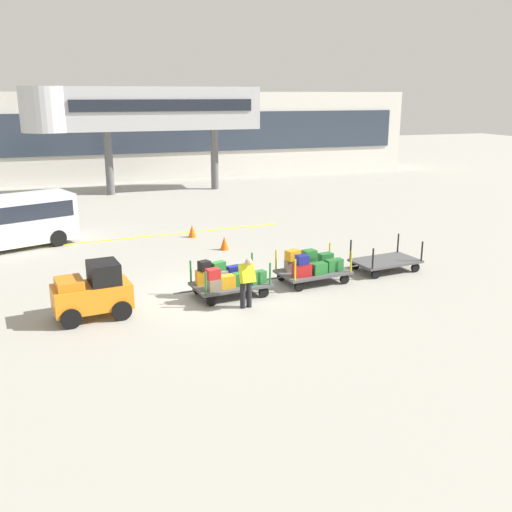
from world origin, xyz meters
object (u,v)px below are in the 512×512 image
at_px(baggage_tug, 93,292).
at_px(safety_cone_near, 192,231).
at_px(baggage_cart_middle, 312,267).
at_px(baggage_cart_tail, 385,261).
at_px(safety_cone_far, 224,243).
at_px(baggage_cart_lead, 227,279).
at_px(shuttle_van, 12,218).
at_px(baggage_handler, 247,280).

distance_m(baggage_tug, safety_cone_near, 9.59).
xyz_separation_m(baggage_cart_middle, baggage_cart_tail, (3.03, 0.37, -0.21)).
xyz_separation_m(safety_cone_near, safety_cone_far, (0.76, -2.50, 0.00)).
bearing_deg(safety_cone_near, safety_cone_far, -73.13).
distance_m(baggage_cart_lead, shuttle_van, 10.74).
bearing_deg(baggage_tug, shuttle_van, 106.09).
xyz_separation_m(baggage_tug, baggage_cart_middle, (7.05, 0.86, -0.20)).
bearing_deg(baggage_cart_middle, baggage_cart_lead, -173.13).
bearing_deg(safety_cone_near, baggage_handler, -92.68).
relative_size(baggage_cart_middle, baggage_handler, 1.96).
bearing_deg(safety_cone_far, safety_cone_near, 106.87).
relative_size(baggage_tug, baggage_cart_tail, 0.72).
height_order(baggage_cart_middle, safety_cone_near, baggage_cart_middle).
bearing_deg(baggage_cart_tail, baggage_cart_middle, -173.02).
bearing_deg(baggage_cart_middle, safety_cone_far, 107.69).
bearing_deg(baggage_cart_tail, baggage_tug, -173.01).
bearing_deg(baggage_cart_middle, baggage_tug, -173.01).
distance_m(baggage_cart_middle, shuttle_van, 12.58).
height_order(shuttle_van, safety_cone_far, shuttle_van).
xyz_separation_m(baggage_tug, safety_cone_far, (5.46, 5.85, -0.48)).
distance_m(shuttle_van, safety_cone_near, 7.37).
xyz_separation_m(baggage_cart_middle, safety_cone_far, (-1.59, 4.98, -0.28)).
bearing_deg(baggage_cart_lead, baggage_cart_middle, 6.87).
relative_size(shuttle_van, safety_cone_far, 9.38).
height_order(baggage_cart_tail, safety_cone_far, baggage_cart_tail).
bearing_deg(baggage_tug, safety_cone_near, 60.59).
bearing_deg(baggage_handler, shuttle_van, 125.43).
bearing_deg(baggage_cart_middle, baggage_handler, -150.42).
distance_m(baggage_cart_lead, safety_cone_near, 7.88).
relative_size(baggage_tug, safety_cone_near, 4.03).
bearing_deg(baggage_cart_lead, baggage_handler, -78.82).
xyz_separation_m(shuttle_van, safety_cone_near, (7.28, -0.59, -0.96)).
distance_m(baggage_cart_lead, baggage_handler, 1.27).
bearing_deg(baggage_cart_tail, safety_cone_near, 127.10).
distance_m(baggage_cart_tail, baggage_handler, 6.14).
relative_size(shuttle_van, safety_cone_near, 9.38).
relative_size(baggage_tug, baggage_cart_lead, 0.72).
height_order(shuttle_van, safety_cone_near, shuttle_van).
relative_size(baggage_cart_lead, safety_cone_near, 5.57).
relative_size(baggage_handler, safety_cone_far, 2.84).
bearing_deg(shuttle_van, baggage_handler, -54.57).
distance_m(baggage_handler, shuttle_van, 11.84).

